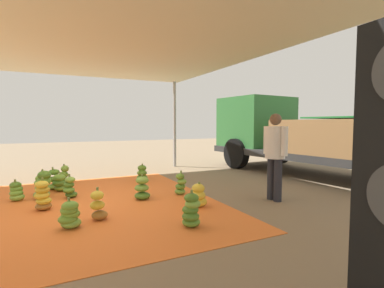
{
  "coord_description": "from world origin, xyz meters",
  "views": [
    {
      "loc": [
        5.53,
        -0.63,
        1.5
      ],
      "look_at": [
        -0.33,
        2.26,
        1.04
      ],
      "focal_mm": 27.26,
      "sensor_mm": 36.0,
      "label": 1
    }
  ],
  "objects_px": {
    "banana_bunch_6": "(43,186)",
    "banana_bunch_13": "(16,192)",
    "banana_bunch_11": "(41,186)",
    "banana_bunch_14": "(70,215)",
    "banana_bunch_15": "(54,180)",
    "banana_bunch_5": "(43,196)",
    "banana_bunch_12": "(142,173)",
    "banana_bunch_0": "(64,176)",
    "banana_bunch_9": "(98,206)",
    "worker_0": "(275,150)",
    "banana_bunch_2": "(181,185)",
    "banana_bunch_4": "(142,189)",
    "banana_bunch_3": "(199,196)",
    "cargo_truck_main": "(307,134)",
    "banana_bunch_8": "(70,188)",
    "banana_bunch_10": "(60,183)",
    "banana_bunch_1": "(191,211)"
  },
  "relations": [
    {
      "from": "banana_bunch_0",
      "to": "banana_bunch_13",
      "type": "bearing_deg",
      "value": -35.35
    },
    {
      "from": "banana_bunch_0",
      "to": "banana_bunch_10",
      "type": "relative_size",
      "value": 1.12
    },
    {
      "from": "banana_bunch_2",
      "to": "banana_bunch_8",
      "type": "bearing_deg",
      "value": -109.36
    },
    {
      "from": "banana_bunch_5",
      "to": "banana_bunch_14",
      "type": "distance_m",
      "value": 1.2
    },
    {
      "from": "banana_bunch_9",
      "to": "worker_0",
      "type": "xyz_separation_m",
      "value": [
        0.29,
        3.26,
        0.77
      ]
    },
    {
      "from": "banana_bunch_11",
      "to": "banana_bunch_14",
      "type": "xyz_separation_m",
      "value": [
        2.38,
        0.42,
        -0.01
      ]
    },
    {
      "from": "banana_bunch_11",
      "to": "banana_bunch_14",
      "type": "relative_size",
      "value": 1.03
    },
    {
      "from": "banana_bunch_4",
      "to": "cargo_truck_main",
      "type": "relative_size",
      "value": 0.07
    },
    {
      "from": "banana_bunch_0",
      "to": "worker_0",
      "type": "distance_m",
      "value": 5.03
    },
    {
      "from": "banana_bunch_4",
      "to": "banana_bunch_13",
      "type": "xyz_separation_m",
      "value": [
        -0.97,
        -2.21,
        -0.03
      ]
    },
    {
      "from": "banana_bunch_8",
      "to": "banana_bunch_10",
      "type": "relative_size",
      "value": 1.09
    },
    {
      "from": "banana_bunch_3",
      "to": "cargo_truck_main",
      "type": "xyz_separation_m",
      "value": [
        -1.63,
        4.47,
        0.97
      ]
    },
    {
      "from": "banana_bunch_12",
      "to": "worker_0",
      "type": "xyz_separation_m",
      "value": [
        3.03,
        1.75,
        0.79
      ]
    },
    {
      "from": "banana_bunch_2",
      "to": "banana_bunch_4",
      "type": "height_order",
      "value": "banana_bunch_2"
    },
    {
      "from": "banana_bunch_0",
      "to": "banana_bunch_6",
      "type": "relative_size",
      "value": 0.84
    },
    {
      "from": "banana_bunch_5",
      "to": "banana_bunch_12",
      "type": "height_order",
      "value": "banana_bunch_5"
    },
    {
      "from": "banana_bunch_3",
      "to": "banana_bunch_12",
      "type": "bearing_deg",
      "value": -175.74
    },
    {
      "from": "banana_bunch_13",
      "to": "banana_bunch_14",
      "type": "xyz_separation_m",
      "value": [
        2.06,
        0.83,
        0.01
      ]
    },
    {
      "from": "banana_bunch_5",
      "to": "banana_bunch_11",
      "type": "height_order",
      "value": "banana_bunch_5"
    },
    {
      "from": "worker_0",
      "to": "cargo_truck_main",
      "type": "bearing_deg",
      "value": 122.52
    },
    {
      "from": "banana_bunch_3",
      "to": "banana_bunch_15",
      "type": "bearing_deg",
      "value": -139.5
    },
    {
      "from": "banana_bunch_14",
      "to": "banana_bunch_15",
      "type": "relative_size",
      "value": 0.88
    },
    {
      "from": "banana_bunch_3",
      "to": "banana_bunch_4",
      "type": "xyz_separation_m",
      "value": [
        -0.95,
        -0.76,
        0.01
      ]
    },
    {
      "from": "banana_bunch_3",
      "to": "banana_bunch_9",
      "type": "bearing_deg",
      "value": -91.96
    },
    {
      "from": "banana_bunch_6",
      "to": "banana_bunch_14",
      "type": "distance_m",
      "value": 2.02
    },
    {
      "from": "banana_bunch_1",
      "to": "banana_bunch_4",
      "type": "height_order",
      "value": "banana_bunch_1"
    },
    {
      "from": "banana_bunch_0",
      "to": "banana_bunch_6",
      "type": "xyz_separation_m",
      "value": [
        1.34,
        -0.44,
        0.05
      ]
    },
    {
      "from": "banana_bunch_5",
      "to": "banana_bunch_11",
      "type": "relative_size",
      "value": 1.24
    },
    {
      "from": "banana_bunch_4",
      "to": "banana_bunch_12",
      "type": "relative_size",
      "value": 1.11
    },
    {
      "from": "banana_bunch_3",
      "to": "banana_bunch_8",
      "type": "distance_m",
      "value": 2.64
    },
    {
      "from": "banana_bunch_9",
      "to": "worker_0",
      "type": "relative_size",
      "value": 0.3
    },
    {
      "from": "banana_bunch_10",
      "to": "worker_0",
      "type": "bearing_deg",
      "value": 54.75
    },
    {
      "from": "banana_bunch_2",
      "to": "banana_bunch_6",
      "type": "bearing_deg",
      "value": -109.17
    },
    {
      "from": "banana_bunch_5",
      "to": "cargo_truck_main",
      "type": "height_order",
      "value": "cargo_truck_main"
    },
    {
      "from": "banana_bunch_13",
      "to": "worker_0",
      "type": "height_order",
      "value": "worker_0"
    },
    {
      "from": "banana_bunch_12",
      "to": "banana_bunch_14",
      "type": "height_order",
      "value": "banana_bunch_12"
    },
    {
      "from": "banana_bunch_2",
      "to": "banana_bunch_9",
      "type": "height_order",
      "value": "banana_bunch_2"
    },
    {
      "from": "cargo_truck_main",
      "to": "worker_0",
      "type": "distance_m",
      "value": 3.47
    },
    {
      "from": "banana_bunch_6",
      "to": "banana_bunch_13",
      "type": "height_order",
      "value": "banana_bunch_6"
    },
    {
      "from": "banana_bunch_6",
      "to": "banana_bunch_11",
      "type": "relative_size",
      "value": 1.29
    },
    {
      "from": "banana_bunch_11",
      "to": "banana_bunch_9",
      "type": "bearing_deg",
      "value": 20.98
    },
    {
      "from": "banana_bunch_8",
      "to": "banana_bunch_10",
      "type": "bearing_deg",
      "value": -167.96
    },
    {
      "from": "banana_bunch_6",
      "to": "banana_bunch_13",
      "type": "distance_m",
      "value": 0.47
    },
    {
      "from": "banana_bunch_10",
      "to": "banana_bunch_1",
      "type": "bearing_deg",
      "value": 26.42
    },
    {
      "from": "banana_bunch_14",
      "to": "banana_bunch_12",
      "type": "bearing_deg",
      "value": 146.73
    },
    {
      "from": "banana_bunch_4",
      "to": "banana_bunch_5",
      "type": "bearing_deg",
      "value": -91.66
    },
    {
      "from": "banana_bunch_8",
      "to": "cargo_truck_main",
      "type": "xyz_separation_m",
      "value": [
        0.06,
        6.49,
        0.97
      ]
    },
    {
      "from": "banana_bunch_0",
      "to": "banana_bunch_8",
      "type": "relative_size",
      "value": 1.03
    },
    {
      "from": "banana_bunch_2",
      "to": "cargo_truck_main",
      "type": "bearing_deg",
      "value": 98.77
    },
    {
      "from": "banana_bunch_5",
      "to": "worker_0",
      "type": "relative_size",
      "value": 0.34
    }
  ]
}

